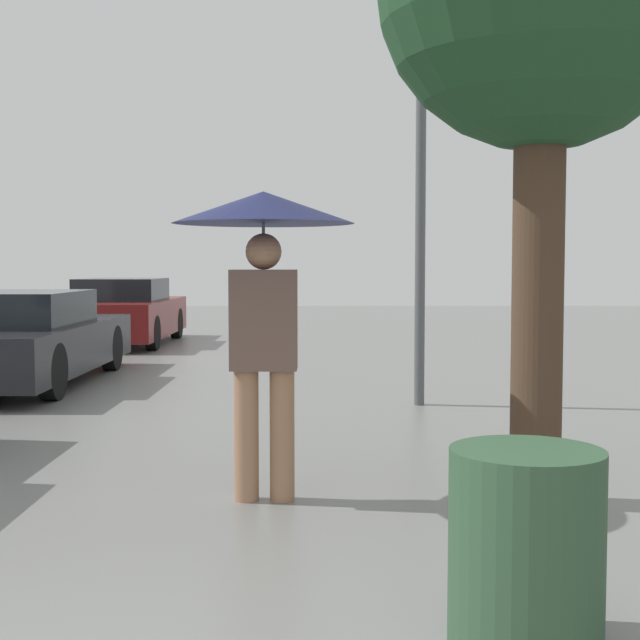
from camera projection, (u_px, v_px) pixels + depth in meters
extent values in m
cylinder|color=#9E7051|center=(249.00, 435.00, 5.55)|extent=(0.15, 0.15, 0.82)
cylinder|color=#9E7051|center=(285.00, 435.00, 5.55)|extent=(0.15, 0.15, 0.82)
cube|color=brown|center=(266.00, 320.00, 5.50)|extent=(0.41, 0.24, 0.62)
sphere|color=#9E7051|center=(266.00, 252.00, 5.48)|extent=(0.22, 0.22, 0.22)
cylinder|color=#515456|center=(266.00, 277.00, 5.49)|extent=(0.02, 0.02, 0.65)
cone|color=#191E4C|center=(266.00, 207.00, 5.46)|extent=(1.12, 1.12, 0.20)
cube|color=black|center=(24.00, 347.00, 11.03)|extent=(1.76, 4.46, 0.57)
cube|color=black|center=(17.00, 308.00, 10.78)|extent=(1.50, 2.01, 0.41)
cylinder|color=black|center=(1.00, 348.00, 12.43)|extent=(0.18, 0.63, 0.63)
cylinder|color=black|center=(114.00, 348.00, 12.42)|extent=(0.18, 0.63, 0.63)
cylinder|color=black|center=(55.00, 372.00, 9.66)|extent=(0.18, 0.63, 0.63)
cube|color=maroon|center=(128.00, 317.00, 16.56)|extent=(1.66, 4.09, 0.65)
cube|color=black|center=(125.00, 289.00, 16.33)|extent=(1.41, 1.84, 0.40)
cylinder|color=black|center=(105.00, 323.00, 17.84)|extent=(0.18, 0.60, 0.60)
cylinder|color=black|center=(179.00, 323.00, 17.84)|extent=(0.18, 0.60, 0.60)
cylinder|color=black|center=(68.00, 333.00, 15.31)|extent=(0.18, 0.60, 0.60)
cylinder|color=black|center=(155.00, 333.00, 15.31)|extent=(0.18, 0.60, 0.60)
cylinder|color=#473323|center=(541.00, 292.00, 5.45)|extent=(0.31, 0.31, 2.62)
cylinder|color=#515456|center=(423.00, 188.00, 9.22)|extent=(0.11, 0.11, 4.53)
cylinder|color=#2D4C33|center=(529.00, 549.00, 3.42)|extent=(0.59, 0.59, 0.77)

